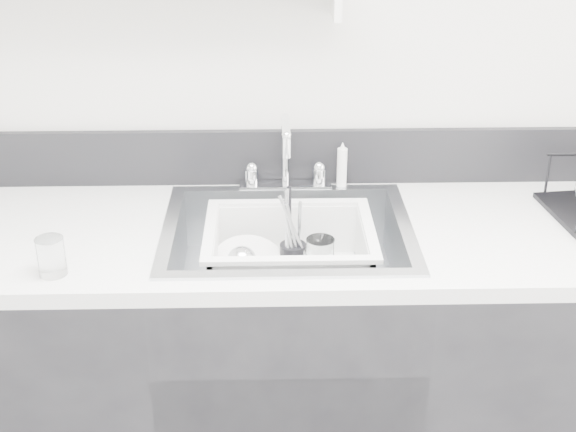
{
  "coord_description": "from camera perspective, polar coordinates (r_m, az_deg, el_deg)",
  "views": [
    {
      "loc": [
        -0.04,
        -0.65,
        1.84
      ],
      "look_at": [
        0.0,
        1.14,
        0.98
      ],
      "focal_mm": 50.0,
      "sensor_mm": 36.0,
      "label": 1
    }
  ],
  "objects": [
    {
      "name": "plate_stack",
      "position": [
        2.12,
        -2.6,
        -3.99
      ],
      "size": [
        0.23,
        0.23,
        0.09
      ],
      "rotation": [
        0.0,
        0.0,
        -0.09
      ],
      "color": "white",
      "rests_on": "wash_tub"
    },
    {
      "name": "tumbler_in_tub",
      "position": [
        2.13,
        2.3,
        -2.97
      ],
      "size": [
        0.08,
        0.08,
        0.11
      ],
      "primitive_type": "cylinder",
      "rotation": [
        0.0,
        0.0,
        0.03
      ],
      "color": "white",
      "rests_on": "wash_tub"
    },
    {
      "name": "ladle",
      "position": [
        2.07,
        -1.4,
        -4.1
      ],
      "size": [
        0.32,
        0.22,
        0.09
      ],
      "primitive_type": null,
      "rotation": [
        0.0,
        0.0,
        -0.42
      ],
      "color": "silver",
      "rests_on": "wash_tub"
    },
    {
      "name": "tumbler_counter",
      "position": [
        1.91,
        -16.49,
        -2.78
      ],
      "size": [
        0.09,
        0.09,
        0.09
      ],
      "primitive_type": "cylinder",
      "rotation": [
        0.0,
        0.0,
        0.43
      ],
      "color": "white",
      "rests_on": "counter_run"
    },
    {
      "name": "sink",
      "position": [
        2.1,
        -0.03,
        -3.1
      ],
      "size": [
        0.64,
        0.52,
        0.2
      ],
      "primitive_type": null,
      "color": "silver",
      "rests_on": "counter_run"
    },
    {
      "name": "bowl_small",
      "position": [
        2.04,
        2.25,
        -5.45
      ],
      "size": [
        0.14,
        0.14,
        0.03
      ],
      "primitive_type": "imported",
      "rotation": [
        0.0,
        0.0,
        0.35
      ],
      "color": "white",
      "rests_on": "wash_tub"
    },
    {
      "name": "faucet",
      "position": [
        2.26,
        -0.18,
        3.27
      ],
      "size": [
        0.26,
        0.18,
        0.23
      ],
      "color": "silver",
      "rests_on": "counter_run"
    },
    {
      "name": "utensil_cup",
      "position": [
        2.13,
        0.35,
        -2.86
      ],
      "size": [
        0.07,
        0.07,
        0.24
      ],
      "rotation": [
        0.0,
        0.0,
        -0.39
      ],
      "color": "black",
      "rests_on": "wash_tub"
    },
    {
      "name": "wash_tub",
      "position": [
        2.1,
        0.11,
        -2.87
      ],
      "size": [
        0.49,
        0.42,
        0.17
      ],
      "primitive_type": null,
      "rotation": [
        0.0,
        0.0,
        0.15
      ],
      "color": "white",
      "rests_on": "sink"
    },
    {
      "name": "side_sprayer",
      "position": [
        2.27,
        3.86,
        3.62
      ],
      "size": [
        0.03,
        0.03,
        0.14
      ],
      "primitive_type": "cylinder",
      "color": "white",
      "rests_on": "counter_run"
    },
    {
      "name": "counter_run",
      "position": [
        2.3,
        -0.03,
        -11.2
      ],
      "size": [
        3.2,
        0.62,
        0.92
      ],
      "color": "black",
      "rests_on": "ground"
    },
    {
      "name": "backsplash",
      "position": [
        2.3,
        -0.21,
        4.22
      ],
      "size": [
        3.2,
        0.02,
        0.16
      ],
      "primitive_type": "cube",
      "color": "black",
      "rests_on": "counter_run"
    }
  ]
}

